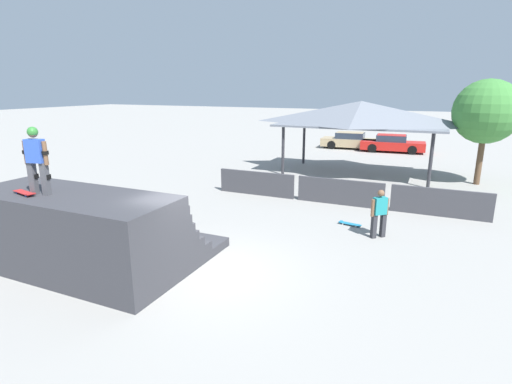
# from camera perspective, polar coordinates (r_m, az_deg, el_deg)

# --- Properties ---
(ground_plane) EXTENTS (160.00, 160.00, 0.00)m
(ground_plane) POSITION_cam_1_polar(r_m,az_deg,el_deg) (10.71, -7.63, -11.21)
(ground_plane) COLOR gray
(quarter_pipe_ramp) EXTENTS (5.62, 4.22, 2.08)m
(quarter_pipe_ramp) POSITION_cam_1_polar(r_m,az_deg,el_deg) (11.55, -23.12, -5.42)
(quarter_pipe_ramp) COLOR #38383D
(quarter_pipe_ramp) RESTS_ON ground
(skater_on_deck) EXTENTS (0.72, 0.30, 1.67)m
(skater_on_deck) POSITION_cam_1_polar(r_m,az_deg,el_deg) (11.07, -28.92, 4.49)
(skater_on_deck) COLOR #4C4C51
(skater_on_deck) RESTS_ON quarter_pipe_ramp
(skateboard_on_deck) EXTENTS (0.83, 0.37, 0.09)m
(skateboard_on_deck) POSITION_cam_1_polar(r_m,az_deg,el_deg) (11.39, -30.16, -0.08)
(skateboard_on_deck) COLOR blue
(skateboard_on_deck) RESTS_ON quarter_pipe_ramp
(bystander_walking) EXTENTS (0.53, 0.50, 1.57)m
(bystander_walking) POSITION_cam_1_polar(r_m,az_deg,el_deg) (13.18, 17.24, -2.65)
(bystander_walking) COLOR #2D2D33
(bystander_walking) RESTS_ON ground
(skateboard_on_ground) EXTENTS (0.81, 0.34, 0.09)m
(skateboard_on_ground) POSITION_cam_1_polar(r_m,az_deg,el_deg) (14.31, 13.17, -4.42)
(skateboard_on_ground) COLOR silver
(skateboard_on_ground) RESTS_ON ground
(barrier_fence) EXTENTS (10.98, 0.12, 1.05)m
(barrier_fence) POSITION_cam_1_polar(r_m,az_deg,el_deg) (16.60, 11.89, -0.01)
(barrier_fence) COLOR #3D3D42
(barrier_fence) RESTS_ON ground
(pavilion_shelter) EXTENTS (8.69, 4.37, 3.96)m
(pavilion_shelter) POSITION_cam_1_polar(r_m,az_deg,el_deg) (22.41, 14.73, 10.74)
(pavilion_shelter) COLOR #2D2D33
(pavilion_shelter) RESTS_ON ground
(tree_beside_pavilion) EXTENTS (3.04, 3.04, 5.06)m
(tree_beside_pavilion) POSITION_cam_1_polar(r_m,az_deg,el_deg) (22.17, 30.07, 9.87)
(tree_beside_pavilion) COLOR brown
(tree_beside_pavilion) RESTS_ON ground
(parked_car_tan) EXTENTS (4.63, 1.92, 1.27)m
(parked_car_tan) POSITION_cam_1_polar(r_m,az_deg,el_deg) (32.26, 13.42, 7.12)
(parked_car_tan) COLOR tan
(parked_car_tan) RESTS_ON ground
(parked_car_red) EXTENTS (4.62, 1.97, 1.27)m
(parked_car_red) POSITION_cam_1_polar(r_m,az_deg,el_deg) (31.38, 18.88, 6.52)
(parked_car_red) COLOR red
(parked_car_red) RESTS_ON ground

